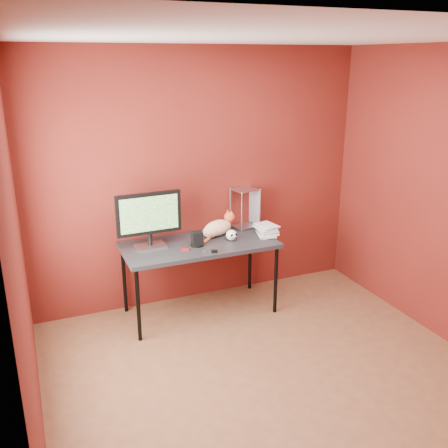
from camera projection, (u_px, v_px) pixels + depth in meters
name	position (u px, v px, depth m)	size (l,w,h in m)	color
room	(284.00, 211.00, 3.51)	(3.52, 3.52, 2.61)	brown
desk	(199.00, 248.00, 4.90)	(1.50, 0.70, 0.75)	black
monitor	(149.00, 217.00, 4.68)	(0.62, 0.21, 0.54)	#A7A7AC
cat	(218.00, 228.00, 5.07)	(0.44, 0.34, 0.23)	orange
skull_mug	(232.00, 235.00, 4.93)	(0.11, 0.11, 0.11)	white
speaker	(197.00, 239.00, 4.79)	(0.12, 0.12, 0.14)	black
book_stack	(260.00, 179.00, 4.90)	(0.23, 0.27, 1.17)	beige
wire_rack	(245.00, 208.00, 5.28)	(0.28, 0.25, 0.42)	#A7A7AC
pocket_knife	(185.00, 250.00, 4.69)	(0.08, 0.02, 0.02)	#A70C15
black_gadget	(214.00, 251.00, 4.64)	(0.05, 0.03, 0.03)	black
washer	(205.00, 251.00, 4.68)	(0.04, 0.04, 0.00)	#A7A7AC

